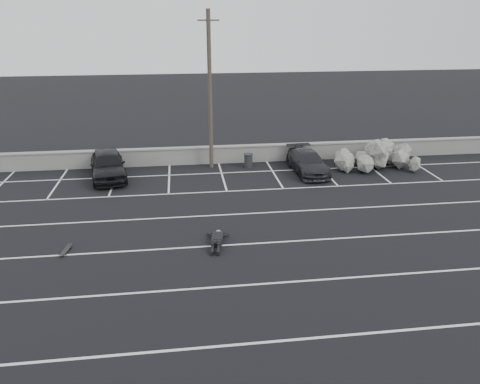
{
  "coord_description": "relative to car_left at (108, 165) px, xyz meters",
  "views": [
    {
      "loc": [
        -1.27,
        -13.57,
        8.67
      ],
      "look_at": [
        1.33,
        6.23,
        1.0
      ],
      "focal_mm": 35.0,
      "sensor_mm": 36.0,
      "label": 1
    }
  ],
  "objects": [
    {
      "name": "person",
      "position": [
        5.38,
        -8.57,
        -0.53
      ],
      "size": [
        1.72,
        2.72,
        0.48
      ],
      "primitive_type": null,
      "rotation": [
        0.0,
        0.0,
        -0.16
      ],
      "color": "black",
      "rests_on": "ground"
    },
    {
      "name": "ground",
      "position": [
        5.35,
        -12.0,
        -0.77
      ],
      "size": [
        120.0,
        120.0,
        0.0
      ],
      "primitive_type": "plane",
      "color": "black",
      "rests_on": "ground"
    },
    {
      "name": "car_right",
      "position": [
        11.32,
        -0.5,
        -0.16
      ],
      "size": [
        1.93,
        4.33,
        1.23
      ],
      "primitive_type": "imported",
      "rotation": [
        0.0,
        0.0,
        0.05
      ],
      "color": "#222228",
      "rests_on": "ground"
    },
    {
      "name": "stall_lines",
      "position": [
        5.27,
        -7.59,
        -0.77
      ],
      "size": [
        36.0,
        20.05,
        0.01
      ],
      "color": "silver",
      "rests_on": "ground"
    },
    {
      "name": "riprap_pile",
      "position": [
        15.77,
        0.1,
        -0.26
      ],
      "size": [
        5.34,
        3.94,
        1.31
      ],
      "color": "#A09E95",
      "rests_on": "ground"
    },
    {
      "name": "car_left",
      "position": [
        0.0,
        0.0,
        0.0
      ],
      "size": [
        2.61,
        4.79,
        1.55
      ],
      "primitive_type": "imported",
      "rotation": [
        0.0,
        0.0,
        0.18
      ],
      "color": "black",
      "rests_on": "ground"
    },
    {
      "name": "skateboard",
      "position": [
        -0.53,
        -8.74,
        -0.7
      ],
      "size": [
        0.31,
        0.79,
        0.09
      ],
      "rotation": [
        0.0,
        0.0,
        -0.15
      ],
      "color": "black",
      "rests_on": "ground"
    },
    {
      "name": "seawall",
      "position": [
        5.35,
        2.0,
        -0.22
      ],
      "size": [
        50.0,
        0.45,
        1.06
      ],
      "color": "gray",
      "rests_on": "ground"
    },
    {
      "name": "trash_bin",
      "position": [
        8.05,
        0.88,
        -0.35
      ],
      "size": [
        0.68,
        0.68,
        0.84
      ],
      "rotation": [
        0.0,
        0.0,
        -0.27
      ],
      "color": "#262729",
      "rests_on": "ground"
    },
    {
      "name": "utility_pole",
      "position": [
        5.87,
        1.2,
        3.73
      ],
      "size": [
        1.19,
        0.24,
        8.89
      ],
      "color": "#4C4238",
      "rests_on": "ground"
    }
  ]
}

